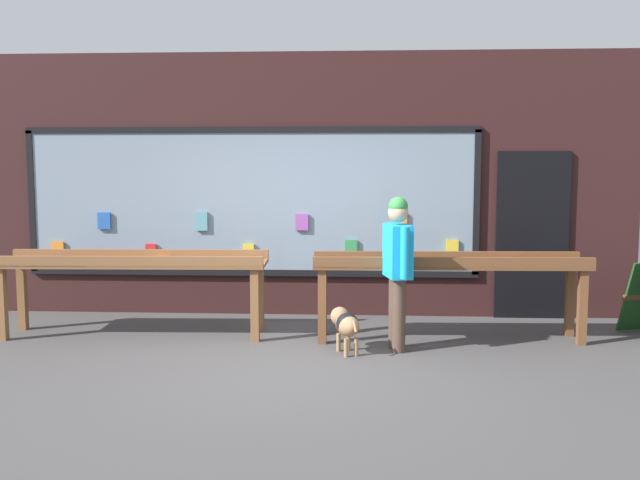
% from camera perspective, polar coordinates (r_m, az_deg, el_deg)
% --- Properties ---
extents(ground_plane, '(40.00, 40.00, 0.00)m').
position_cam_1_polar(ground_plane, '(7.06, -3.31, -9.87)').
color(ground_plane, '#474444').
extents(shopfront_facade, '(8.51, 0.29, 3.34)m').
position_cam_1_polar(shopfront_facade, '(9.17, -1.68, 4.27)').
color(shopfront_facade, '#331919').
rests_on(shopfront_facade, ground_plane).
extents(display_table_left, '(3.02, 0.79, 0.95)m').
position_cam_1_polar(display_table_left, '(8.31, -14.69, -2.18)').
color(display_table_left, brown).
rests_on(display_table_left, ground_plane).
extents(display_table_right, '(3.01, 0.67, 0.96)m').
position_cam_1_polar(display_table_right, '(7.96, 10.31, -2.41)').
color(display_table_right, brown).
rests_on(display_table_right, ground_plane).
extents(person_browsing, '(0.30, 0.63, 1.61)m').
position_cam_1_polar(person_browsing, '(7.41, 6.22, -1.77)').
color(person_browsing, '#4C382D').
rests_on(person_browsing, ground_plane).
extents(small_dog, '(0.35, 0.57, 0.44)m').
position_cam_1_polar(small_dog, '(7.39, 2.08, -6.71)').
color(small_dog, '#99724C').
rests_on(small_dog, ground_plane).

